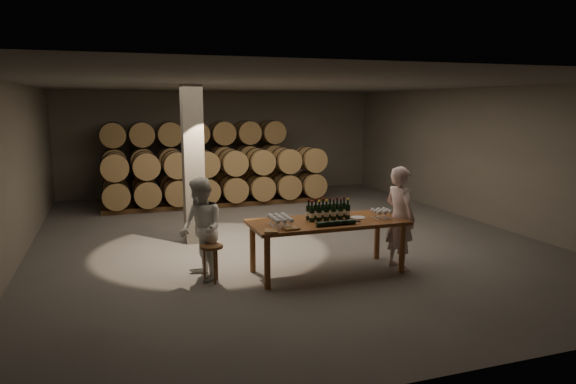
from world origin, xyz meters
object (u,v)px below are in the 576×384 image
object	(u,v)px
plate	(358,218)
person_woman	(201,229)
stool	(212,252)
person_man	(400,218)
bottle_cluster	(328,212)
notebook_near	(291,228)
tasting_table	(327,227)

from	to	relation	value
plate	person_woman	bearing A→B (deg)	172.41
stool	person_man	distance (m)	3.24
plate	stool	size ratio (longest dim) A/B	0.42
bottle_cluster	notebook_near	size ratio (longest dim) A/B	3.09
plate	person_woman	xyz separation A→B (m)	(-2.61, 0.35, -0.07)
tasting_table	stool	world-z (taller)	tasting_table
notebook_near	person_man	bearing A→B (deg)	-1.21
tasting_table	stool	xyz separation A→B (m)	(-1.92, 0.16, -0.30)
bottle_cluster	tasting_table	bearing A→B (deg)	-118.97
bottle_cluster	person_man	xyz separation A→B (m)	(1.23, -0.25, -0.14)
tasting_table	bottle_cluster	size ratio (longest dim) A/B	3.52
tasting_table	plate	distance (m)	0.57
tasting_table	person_woman	size ratio (longest dim) A/B	1.56
tasting_table	person_woman	world-z (taller)	person_woman
tasting_table	notebook_near	world-z (taller)	notebook_near
notebook_near	person_man	distance (m)	2.06
plate	person_woman	distance (m)	2.64
person_man	tasting_table	bearing A→B (deg)	70.68
tasting_table	person_man	world-z (taller)	person_man
plate	person_man	distance (m)	0.73
tasting_table	stool	size ratio (longest dim) A/B	4.30
tasting_table	plate	size ratio (longest dim) A/B	10.24
notebook_near	tasting_table	bearing A→B (deg)	18.92
notebook_near	person_man	size ratio (longest dim) A/B	0.13
person_man	person_woman	world-z (taller)	person_man
person_man	bottle_cluster	bearing A→B (deg)	66.87
bottle_cluster	person_woman	distance (m)	2.12
stool	person_man	bearing A→B (deg)	-5.96
plate	stool	distance (m)	2.52
person_man	person_woman	size ratio (longest dim) A/B	1.07
notebook_near	person_woman	xyz separation A→B (m)	(-1.27, 0.73, -0.08)
plate	stool	bearing A→B (deg)	176.29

